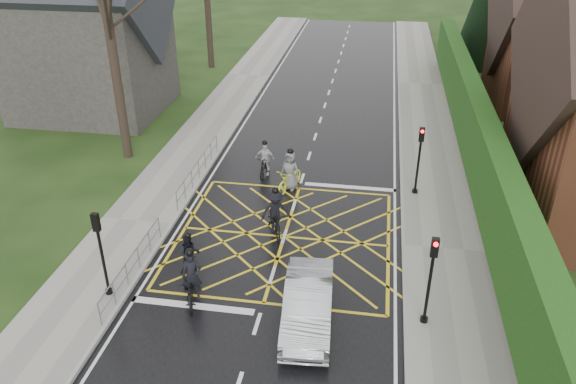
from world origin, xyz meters
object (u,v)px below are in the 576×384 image
(cyclist_lead, at_px, (290,176))
(car, at_px, (308,304))
(cyclist_mid, at_px, (275,216))
(cyclist_back, at_px, (190,258))
(cyclist_front, at_px, (265,162))
(cyclist_rear, at_px, (192,284))

(cyclist_lead, relative_size, car, 0.51)
(cyclist_mid, height_order, car, cyclist_mid)
(cyclist_lead, bearing_deg, cyclist_mid, -70.59)
(cyclist_back, relative_size, cyclist_front, 0.97)
(cyclist_mid, xyz_separation_m, car, (1.93, -4.93, -0.02))
(cyclist_rear, relative_size, cyclist_back, 1.26)
(cyclist_rear, height_order, cyclist_mid, cyclist_rear)
(car, bearing_deg, cyclist_mid, 107.17)
(cyclist_rear, height_order, cyclist_front, cyclist_rear)
(cyclist_rear, xyz_separation_m, cyclist_back, (-0.54, 1.39, -0.02))
(car, bearing_deg, cyclist_back, 153.04)
(cyclist_mid, xyz_separation_m, cyclist_lead, (0.00, 3.58, -0.03))
(cyclist_front, height_order, car, cyclist_front)
(cyclist_lead, height_order, car, cyclist_lead)
(cyclist_mid, distance_m, car, 5.29)
(cyclist_rear, distance_m, cyclist_lead, 8.28)
(cyclist_rear, distance_m, car, 3.89)
(cyclist_back, height_order, cyclist_mid, cyclist_mid)
(cyclist_lead, bearing_deg, cyclist_rear, -84.05)
(cyclist_front, relative_size, cyclist_lead, 0.81)
(cyclist_front, bearing_deg, cyclist_lead, -38.67)
(cyclist_rear, relative_size, car, 0.51)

